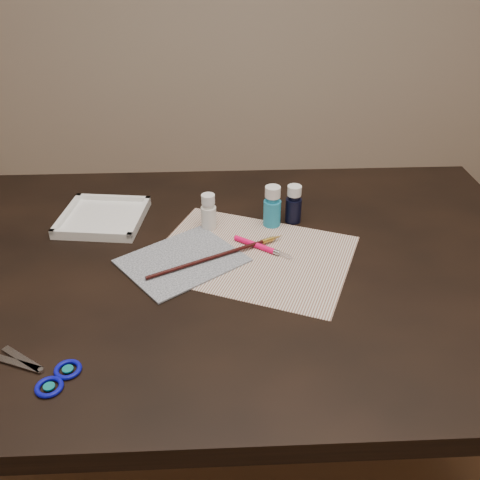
{
  "coord_description": "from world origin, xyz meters",
  "views": [
    {
      "loc": [
        -0.04,
        -0.91,
        1.36
      ],
      "look_at": [
        0.0,
        0.0,
        0.8
      ],
      "focal_mm": 40.0,
      "sensor_mm": 36.0,
      "label": 1
    }
  ],
  "objects_px": {
    "paper": "(252,256)",
    "scissors": "(31,369)",
    "canvas": "(182,261)",
    "paint_bottle_white": "(208,212)",
    "paint_bottle_cyan": "(272,206)",
    "paint_bottle_navy": "(294,204)",
    "palette_tray": "(103,217)"
  },
  "relations": [
    {
      "from": "scissors",
      "to": "paper",
      "type": "bearing_deg",
      "value": -117.0
    },
    {
      "from": "palette_tray",
      "to": "paint_bottle_navy",
      "type": "bearing_deg",
      "value": -2.66
    },
    {
      "from": "canvas",
      "to": "paint_bottle_navy",
      "type": "bearing_deg",
      "value": 32.62
    },
    {
      "from": "paper",
      "to": "paint_bottle_cyan",
      "type": "bearing_deg",
      "value": 67.25
    },
    {
      "from": "paper",
      "to": "scissors",
      "type": "relative_size",
      "value": 2.4
    },
    {
      "from": "paint_bottle_cyan",
      "to": "paper",
      "type": "bearing_deg",
      "value": -112.75
    },
    {
      "from": "paint_bottle_navy",
      "to": "paper",
      "type": "bearing_deg",
      "value": -125.91
    },
    {
      "from": "paint_bottle_white",
      "to": "scissors",
      "type": "bearing_deg",
      "value": -122.59
    },
    {
      "from": "paint_bottle_white",
      "to": "scissors",
      "type": "distance_m",
      "value": 0.52
    },
    {
      "from": "paper",
      "to": "scissors",
      "type": "bearing_deg",
      "value": -139.58
    },
    {
      "from": "paper",
      "to": "paint_bottle_navy",
      "type": "relative_size",
      "value": 4.44
    },
    {
      "from": "canvas",
      "to": "paint_bottle_white",
      "type": "distance_m",
      "value": 0.15
    },
    {
      "from": "canvas",
      "to": "paint_bottle_navy",
      "type": "relative_size",
      "value": 2.54
    },
    {
      "from": "paint_bottle_white",
      "to": "paint_bottle_navy",
      "type": "xyz_separation_m",
      "value": [
        0.19,
        0.02,
        0.0
      ]
    },
    {
      "from": "paint_bottle_cyan",
      "to": "palette_tray",
      "type": "distance_m",
      "value": 0.39
    },
    {
      "from": "paint_bottle_cyan",
      "to": "scissors",
      "type": "height_order",
      "value": "paint_bottle_cyan"
    },
    {
      "from": "paper",
      "to": "paint_bottle_white",
      "type": "xyz_separation_m",
      "value": [
        -0.09,
        0.12,
        0.04
      ]
    },
    {
      "from": "paint_bottle_navy",
      "to": "canvas",
      "type": "bearing_deg",
      "value": -147.38
    },
    {
      "from": "paint_bottle_white",
      "to": "palette_tray",
      "type": "height_order",
      "value": "paint_bottle_white"
    },
    {
      "from": "paint_bottle_navy",
      "to": "scissors",
      "type": "height_order",
      "value": "paint_bottle_navy"
    },
    {
      "from": "paint_bottle_cyan",
      "to": "paint_bottle_navy",
      "type": "distance_m",
      "value": 0.05
    },
    {
      "from": "paint_bottle_white",
      "to": "palette_tray",
      "type": "distance_m",
      "value": 0.25
    },
    {
      "from": "paint_bottle_white",
      "to": "paint_bottle_navy",
      "type": "bearing_deg",
      "value": 6.9
    },
    {
      "from": "paint_bottle_navy",
      "to": "palette_tray",
      "type": "relative_size",
      "value": 0.49
    },
    {
      "from": "paint_bottle_navy",
      "to": "palette_tray",
      "type": "xyz_separation_m",
      "value": [
        -0.44,
        0.02,
        -0.03
      ]
    },
    {
      "from": "paint_bottle_cyan",
      "to": "scissors",
      "type": "xyz_separation_m",
      "value": [
        -0.42,
        -0.44,
        -0.04
      ]
    },
    {
      "from": "paint_bottle_white",
      "to": "scissors",
      "type": "xyz_separation_m",
      "value": [
        -0.28,
        -0.43,
        -0.04
      ]
    },
    {
      "from": "canvas",
      "to": "scissors",
      "type": "xyz_separation_m",
      "value": [
        -0.22,
        -0.3,
        0.0
      ]
    },
    {
      "from": "palette_tray",
      "to": "paint_bottle_white",
      "type": "bearing_deg",
      "value": -10.16
    },
    {
      "from": "canvas",
      "to": "paint_bottle_cyan",
      "type": "bearing_deg",
      "value": 35.78
    },
    {
      "from": "canvas",
      "to": "paint_bottle_white",
      "type": "xyz_separation_m",
      "value": [
        0.05,
        0.14,
        0.04
      ]
    },
    {
      "from": "scissors",
      "to": "palette_tray",
      "type": "distance_m",
      "value": 0.48
    }
  ]
}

